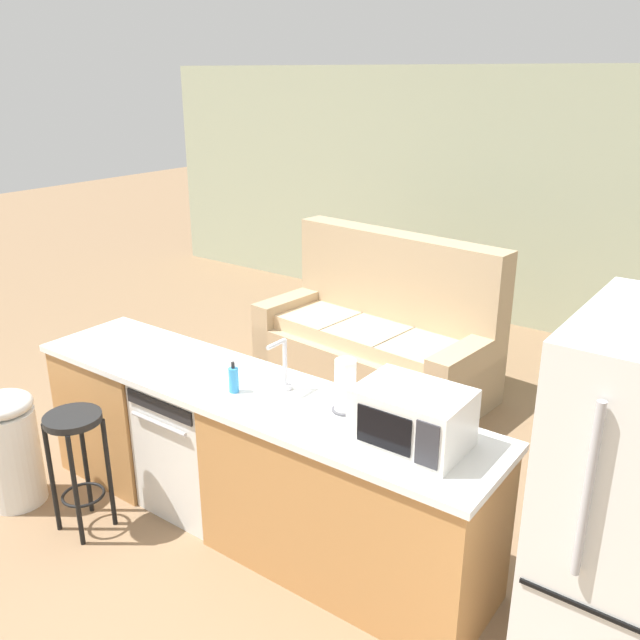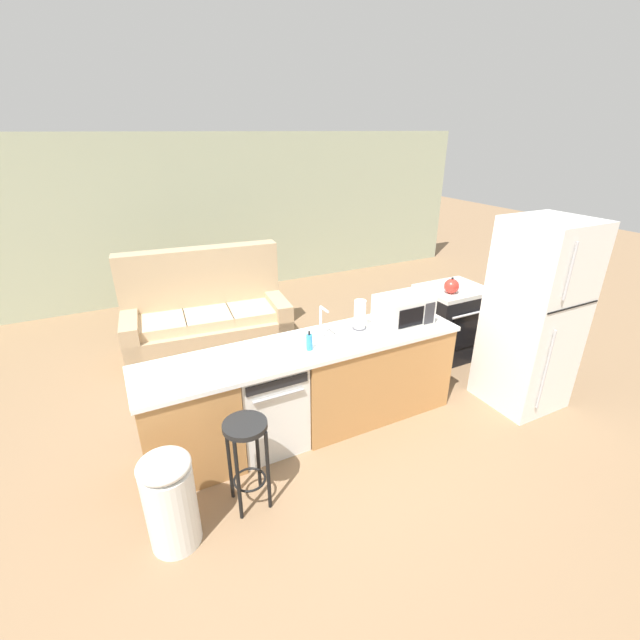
{
  "view_description": "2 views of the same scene",
  "coord_description": "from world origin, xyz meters",
  "px_view_note": "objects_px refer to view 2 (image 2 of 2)",
  "views": [
    {
      "loc": [
        2.46,
        -2.48,
        2.54
      ],
      "look_at": [
        0.15,
        0.68,
        1.09
      ],
      "focal_mm": 38.0,
      "sensor_mm": 36.0,
      "label": 1
    },
    {
      "loc": [
        -1.26,
        -3.02,
        2.63
      ],
      "look_at": [
        0.54,
        0.51,
        0.86
      ],
      "focal_mm": 24.0,
      "sensor_mm": 36.0,
      "label": 2
    }
  ],
  "objects_px": {
    "couch": "(207,319)",
    "soap_bottle": "(309,342)",
    "kettle": "(452,286)",
    "paper_towel_roll": "(360,315)",
    "dishwasher": "(267,403)",
    "microwave": "(403,310)",
    "stove_range": "(449,322)",
    "trash_bin": "(170,500)",
    "refrigerator": "(534,316)",
    "bar_stool": "(247,446)"
  },
  "relations": [
    {
      "from": "paper_towel_roll",
      "to": "soap_bottle",
      "type": "height_order",
      "value": "paper_towel_roll"
    },
    {
      "from": "dishwasher",
      "to": "bar_stool",
      "type": "distance_m",
      "value": 0.71
    },
    {
      "from": "bar_stool",
      "to": "trash_bin",
      "type": "distance_m",
      "value": 0.6
    },
    {
      "from": "dishwasher",
      "to": "stove_range",
      "type": "height_order",
      "value": "stove_range"
    },
    {
      "from": "refrigerator",
      "to": "soap_bottle",
      "type": "distance_m",
      "value": 2.27
    },
    {
      "from": "kettle",
      "to": "trash_bin",
      "type": "distance_m",
      "value": 3.61
    },
    {
      "from": "microwave",
      "to": "couch",
      "type": "relative_size",
      "value": 0.24
    },
    {
      "from": "refrigerator",
      "to": "bar_stool",
      "type": "xyz_separation_m",
      "value": [
        -2.97,
        -0.05,
        -0.42
      ]
    },
    {
      "from": "trash_bin",
      "to": "couch",
      "type": "xyz_separation_m",
      "value": [
        0.92,
        2.83,
        0.02
      ]
    },
    {
      "from": "stove_range",
      "to": "trash_bin",
      "type": "height_order",
      "value": "stove_range"
    },
    {
      "from": "refrigerator",
      "to": "trash_bin",
      "type": "xyz_separation_m",
      "value": [
        -3.54,
        -0.14,
        -0.57
      ]
    },
    {
      "from": "bar_stool",
      "to": "couch",
      "type": "height_order",
      "value": "couch"
    },
    {
      "from": "dishwasher",
      "to": "microwave",
      "type": "distance_m",
      "value": 1.55
    },
    {
      "from": "dishwasher",
      "to": "trash_bin",
      "type": "height_order",
      "value": "dishwasher"
    },
    {
      "from": "refrigerator",
      "to": "couch",
      "type": "distance_m",
      "value": 3.8
    },
    {
      "from": "stove_range",
      "to": "kettle",
      "type": "relative_size",
      "value": 4.39
    },
    {
      "from": "refrigerator",
      "to": "kettle",
      "type": "bearing_deg",
      "value": 99.66
    },
    {
      "from": "refrigerator",
      "to": "kettle",
      "type": "relative_size",
      "value": 9.29
    },
    {
      "from": "microwave",
      "to": "couch",
      "type": "distance_m",
      "value": 2.66
    },
    {
      "from": "stove_range",
      "to": "bar_stool",
      "type": "bearing_deg",
      "value": -158.87
    },
    {
      "from": "stove_range",
      "to": "microwave",
      "type": "relative_size",
      "value": 1.8
    },
    {
      "from": "refrigerator",
      "to": "paper_towel_roll",
      "type": "height_order",
      "value": "refrigerator"
    },
    {
      "from": "microwave",
      "to": "trash_bin",
      "type": "xyz_separation_m",
      "value": [
        -2.37,
        -0.69,
        -0.66
      ]
    },
    {
      "from": "refrigerator",
      "to": "trash_bin",
      "type": "relative_size",
      "value": 2.57
    },
    {
      "from": "microwave",
      "to": "trash_bin",
      "type": "height_order",
      "value": "microwave"
    },
    {
      "from": "paper_towel_roll",
      "to": "stove_range",
      "type": "bearing_deg",
      "value": 15.95
    },
    {
      "from": "paper_towel_roll",
      "to": "couch",
      "type": "xyz_separation_m",
      "value": [
        -1.02,
        2.05,
        -0.64
      ]
    },
    {
      "from": "soap_bottle",
      "to": "couch",
      "type": "height_order",
      "value": "couch"
    },
    {
      "from": "refrigerator",
      "to": "kettle",
      "type": "xyz_separation_m",
      "value": [
        -0.17,
        0.97,
        0.03
      ]
    },
    {
      "from": "stove_range",
      "to": "soap_bottle",
      "type": "bearing_deg",
      "value": -164.05
    },
    {
      "from": "couch",
      "to": "soap_bottle",
      "type": "bearing_deg",
      "value": -79.62
    },
    {
      "from": "paper_towel_roll",
      "to": "soap_bottle",
      "type": "xyz_separation_m",
      "value": [
        -0.61,
        -0.17,
        -0.07
      ]
    },
    {
      "from": "trash_bin",
      "to": "bar_stool",
      "type": "bearing_deg",
      "value": 8.93
    },
    {
      "from": "stove_range",
      "to": "couch",
      "type": "xyz_separation_m",
      "value": [
        -2.63,
        1.59,
        -0.06
      ]
    },
    {
      "from": "dishwasher",
      "to": "paper_towel_roll",
      "type": "distance_m",
      "value": 1.17
    },
    {
      "from": "dishwasher",
      "to": "couch",
      "type": "xyz_separation_m",
      "value": [
        -0.03,
        2.14,
        -0.03
      ]
    },
    {
      "from": "dishwasher",
      "to": "soap_bottle",
      "type": "relative_size",
      "value": 4.77
    },
    {
      "from": "microwave",
      "to": "paper_towel_roll",
      "type": "xyz_separation_m",
      "value": [
        -0.43,
        0.09,
        -0.0
      ]
    },
    {
      "from": "stove_range",
      "to": "trash_bin",
      "type": "xyz_separation_m",
      "value": [
        -3.54,
        -1.24,
        -0.07
      ]
    },
    {
      "from": "bar_stool",
      "to": "stove_range",
      "type": "bearing_deg",
      "value": 21.13
    },
    {
      "from": "soap_bottle",
      "to": "kettle",
      "type": "relative_size",
      "value": 0.86
    },
    {
      "from": "bar_stool",
      "to": "trash_bin",
      "type": "bearing_deg",
      "value": -171.07
    },
    {
      "from": "bar_stool",
      "to": "paper_towel_roll",
      "type": "bearing_deg",
      "value": 26.8
    },
    {
      "from": "microwave",
      "to": "bar_stool",
      "type": "distance_m",
      "value": 1.96
    },
    {
      "from": "refrigerator",
      "to": "paper_towel_roll",
      "type": "distance_m",
      "value": 1.73
    },
    {
      "from": "stove_range",
      "to": "kettle",
      "type": "height_order",
      "value": "kettle"
    },
    {
      "from": "paper_towel_roll",
      "to": "soap_bottle",
      "type": "bearing_deg",
      "value": -164.07
    },
    {
      "from": "kettle",
      "to": "dishwasher",
      "type": "bearing_deg",
      "value": -170.15
    },
    {
      "from": "dishwasher",
      "to": "refrigerator",
      "type": "height_order",
      "value": "refrigerator"
    },
    {
      "from": "bar_stool",
      "to": "trash_bin",
      "type": "xyz_separation_m",
      "value": [
        -0.57,
        -0.09,
        -0.16
      ]
    }
  ]
}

